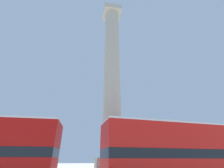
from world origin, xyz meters
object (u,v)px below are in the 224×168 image
monument_column (112,86)px  bus_a (184,154)px  street_lamp (154,146)px  equestrian_statue (192,164)px

monument_column → bus_a: 10.94m
bus_a → street_lamp: (-0.26, 4.22, 0.80)m
bus_a → street_lamp: bearing=88.0°
monument_column → equestrian_statue: monument_column is taller
monument_column → street_lamp: (3.74, -2.08, -7.20)m
bus_a → equestrian_statue: (7.30, 9.80, -0.85)m
street_lamp → bus_a: bearing=-86.5°
bus_a → equestrian_statue: size_ratio=1.95×
equestrian_statue → monument_column: bearing=-131.1°
bus_a → street_lamp: size_ratio=2.09×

